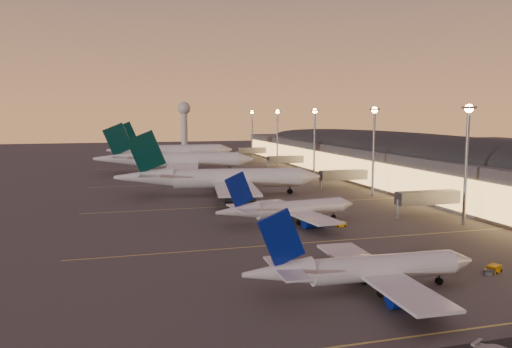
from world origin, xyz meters
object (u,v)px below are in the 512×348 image
object	(u,v)px
airliner_wide_far	(172,151)
radar_tower	(184,117)
baggage_tug_a	(447,267)
airliner_wide_mid	(175,160)
baggage_tug_b	(493,270)
airliner_wide_near	(220,179)
baggage_tug_c	(338,224)
airliner_narrow_south	(364,269)
airliner_narrow_north	(289,209)

from	to	relation	value
airliner_wide_far	radar_tower	size ratio (longest dim) A/B	1.95
baggage_tug_a	airliner_wide_mid	bearing A→B (deg)	115.06
baggage_tug_a	baggage_tug_b	size ratio (longest dim) A/B	1.00
airliner_wide_near	airliner_wide_far	bearing A→B (deg)	99.32
airliner_wide_far	baggage_tug_c	world-z (taller)	airliner_wide_far
airliner_narrow_south	baggage_tug_b	size ratio (longest dim) A/B	8.80
airliner_narrow_north	radar_tower	size ratio (longest dim) A/B	1.03
airliner_wide_near	baggage_tug_a	bearing A→B (deg)	-67.98
airliner_narrow_south	airliner_wide_mid	distance (m)	143.77
airliner_narrow_south	baggage_tug_c	distance (m)	39.42
airliner_narrow_north	radar_tower	xyz separation A→B (m)	(9.81, 248.07, 18.78)
airliner_wide_mid	baggage_tug_a	world-z (taller)	airliner_wide_mid
airliner_wide_mid	airliner_wide_near	bearing A→B (deg)	-74.44
airliner_narrow_north	airliner_wide_mid	xyz separation A→B (m)	(-13.41, 100.46, 2.20)
radar_tower	baggage_tug_a	distance (m)	286.87
baggage_tug_b	baggage_tug_c	size ratio (longest dim) A/B	1.07
airliner_wide_near	airliner_narrow_north	bearing A→B (deg)	-72.20
radar_tower	baggage_tug_a	world-z (taller)	radar_tower
radar_tower	baggage_tug_c	world-z (taller)	radar_tower
airliner_narrow_south	radar_tower	world-z (taller)	radar_tower
airliner_wide_near	baggage_tug_c	distance (m)	50.02
baggage_tug_c	baggage_tug_a	bearing A→B (deg)	-79.17
baggage_tug_c	airliner_wide_far	bearing A→B (deg)	101.30
radar_tower	baggage_tug_c	distance (m)	255.02
airliner_narrow_north	airliner_wide_mid	bearing A→B (deg)	89.81
airliner_narrow_south	baggage_tug_b	world-z (taller)	airliner_narrow_south
airliner_wide_far	baggage_tug_a	xyz separation A→B (m)	(21.62, -192.22, -4.75)
baggage_tug_a	airliner_wide_far	bearing A→B (deg)	110.88
radar_tower	baggage_tug_a	xyz separation A→B (m)	(2.69, -286.06, -21.39)
baggage_tug_b	airliner_wide_mid	bearing A→B (deg)	74.72
airliner_wide_near	baggage_tug_b	size ratio (longest dim) A/B	15.95
airliner_narrow_north	airliner_wide_mid	size ratio (longest dim) A/B	0.52
airliner_wide_mid	baggage_tug_b	size ratio (longest dim) A/B	16.90
airliner_wide_mid	airliner_narrow_north	bearing A→B (deg)	-73.06
airliner_wide_near	baggage_tug_b	world-z (taller)	airliner_wide_near
airliner_narrow_south	airliner_wide_far	distance (m)	197.30
airliner_wide_mid	baggage_tug_c	world-z (taller)	airliner_wide_mid
airliner_narrow_north	radar_tower	world-z (taller)	radar_tower
airliner_wide_near	radar_tower	xyz separation A→B (m)	(16.75, 206.97, 16.89)
airliner_wide_mid	baggage_tug_a	bearing A→B (deg)	-70.06
radar_tower	baggage_tug_c	xyz separation A→B (m)	(-0.69, -254.12, -21.41)
baggage_tug_a	baggage_tug_b	world-z (taller)	baggage_tug_a
airliner_narrow_south	baggage_tug_a	size ratio (longest dim) A/B	8.76
airliner_wide_near	airliner_wide_mid	world-z (taller)	airliner_wide_mid
airliner_wide_mid	baggage_tug_c	size ratio (longest dim) A/B	18.10
airliner_wide_mid	airliner_wide_far	xyz separation A→B (m)	(4.28, 53.77, -0.06)
airliner_wide_far	airliner_narrow_north	bearing A→B (deg)	-85.73
airliner_wide_near	baggage_tug_a	xyz separation A→B (m)	(19.44, -79.09, -4.50)
baggage_tug_a	airliner_narrow_north	bearing A→B (deg)	122.67
airliner_wide_near	radar_tower	bearing A→B (deg)	93.58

